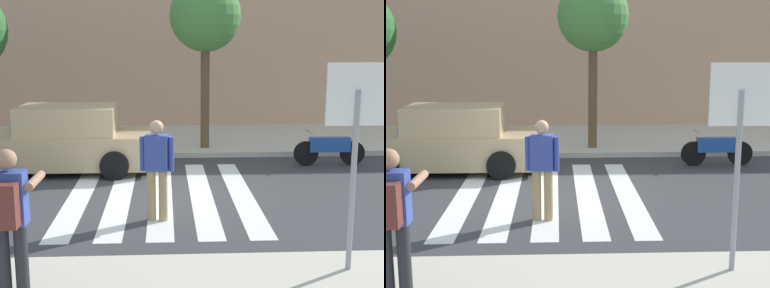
# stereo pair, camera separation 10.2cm
# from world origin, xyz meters

# --- Properties ---
(ground_plane) EXTENTS (120.00, 120.00, 0.00)m
(ground_plane) POSITION_xyz_m (0.00, 0.00, 0.00)
(ground_plane) COLOR #38383A
(sidewalk_far) EXTENTS (60.00, 4.80, 0.14)m
(sidewalk_far) POSITION_xyz_m (0.00, 6.00, 0.07)
(sidewalk_far) COLOR beige
(sidewalk_far) RESTS_ON ground
(building_facade_far) EXTENTS (56.00, 4.00, 7.96)m
(building_facade_far) POSITION_xyz_m (0.00, 10.40, 3.98)
(building_facade_far) COLOR tan
(building_facade_far) RESTS_ON ground
(crosswalk_stripe_0) EXTENTS (0.44, 5.20, 0.01)m
(crosswalk_stripe_0) POSITION_xyz_m (-1.60, 0.20, 0.00)
(crosswalk_stripe_0) COLOR silver
(crosswalk_stripe_0) RESTS_ON ground
(crosswalk_stripe_1) EXTENTS (0.44, 5.20, 0.01)m
(crosswalk_stripe_1) POSITION_xyz_m (-0.80, 0.20, 0.00)
(crosswalk_stripe_1) COLOR silver
(crosswalk_stripe_1) RESTS_ON ground
(crosswalk_stripe_2) EXTENTS (0.44, 5.20, 0.01)m
(crosswalk_stripe_2) POSITION_xyz_m (0.00, 0.20, 0.00)
(crosswalk_stripe_2) COLOR silver
(crosswalk_stripe_2) RESTS_ON ground
(crosswalk_stripe_3) EXTENTS (0.44, 5.20, 0.01)m
(crosswalk_stripe_3) POSITION_xyz_m (0.80, 0.20, 0.00)
(crosswalk_stripe_3) COLOR silver
(crosswalk_stripe_3) RESTS_ON ground
(crosswalk_stripe_4) EXTENTS (0.44, 5.20, 0.01)m
(crosswalk_stripe_4) POSITION_xyz_m (1.60, 0.20, 0.00)
(crosswalk_stripe_4) COLOR silver
(crosswalk_stripe_4) RESTS_ON ground
(stop_sign) EXTENTS (0.76, 0.08, 2.61)m
(stop_sign) POSITION_xyz_m (2.41, -3.77, 2.05)
(stop_sign) COLOR gray
(stop_sign) RESTS_ON sidewalk_near
(photographer_with_backpack) EXTENTS (0.59, 0.85, 1.72)m
(photographer_with_backpack) POSITION_xyz_m (-1.63, -4.40, 1.17)
(photographer_with_backpack) COLOR #232328
(photographer_with_backpack) RESTS_ON sidewalk_near
(pedestrian_crossing) EXTENTS (0.57, 0.30, 1.72)m
(pedestrian_crossing) POSITION_xyz_m (-0.05, -1.35, 0.97)
(pedestrian_crossing) COLOR tan
(pedestrian_crossing) RESTS_ON ground
(parked_car_tan) EXTENTS (4.10, 1.92, 1.55)m
(parked_car_tan) POSITION_xyz_m (-2.26, 2.30, 0.73)
(parked_car_tan) COLOR tan
(parked_car_tan) RESTS_ON ground
(motorcycle) EXTENTS (1.76, 0.60, 0.87)m
(motorcycle) POSITION_xyz_m (4.13, 2.60, 0.41)
(motorcycle) COLOR black
(motorcycle) RESTS_ON ground
(street_tree_center) EXTENTS (1.90, 1.90, 4.49)m
(street_tree_center) POSITION_xyz_m (1.19, 4.33, 3.63)
(street_tree_center) COLOR brown
(street_tree_center) RESTS_ON sidewalk_far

